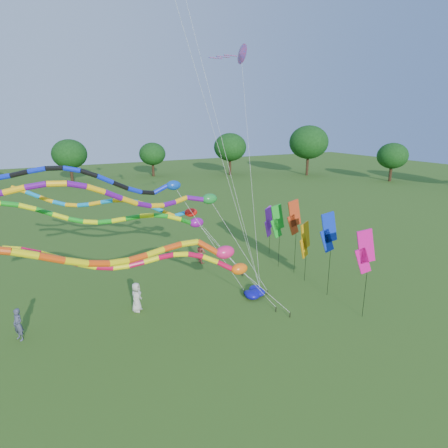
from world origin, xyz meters
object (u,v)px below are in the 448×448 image
blue_nylon_heap (253,292)px  person_a (136,297)px  tube_kite_orange (132,253)px  person_b (18,325)px  person_c (201,252)px  tube_kite_red (162,263)px

blue_nylon_heap → person_a: person_a is taller
tube_kite_orange → person_b: tube_kite_orange is taller
person_c → tube_kite_red: bearing=138.6°
person_a → person_c: size_ratio=1.06×
blue_nylon_heap → person_c: bearing=94.9°
tube_kite_red → blue_nylon_heap: bearing=28.2°
person_b → person_c: (12.15, 5.23, -0.03)m
tube_kite_orange → person_b: 7.31m
tube_kite_red → tube_kite_orange: (-1.68, -1.09, 1.12)m
blue_nylon_heap → person_a: (-6.85, 1.41, 0.64)m
tube_kite_red → person_a: bearing=121.7°
tube_kite_orange → person_a: 5.58m
tube_kite_red → person_a: 4.00m
person_c → blue_nylon_heap: bearing=179.1°
tube_kite_orange → person_b: bearing=143.8°
tube_kite_orange → blue_nylon_heap: 9.37m
blue_nylon_heap → tube_kite_orange: bearing=-163.1°
person_a → person_b: 5.86m
tube_kite_red → person_b: bearing=175.3°
person_a → person_c: 8.10m
person_c → person_b: bearing=107.5°
person_b → tube_kite_orange: bearing=21.6°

